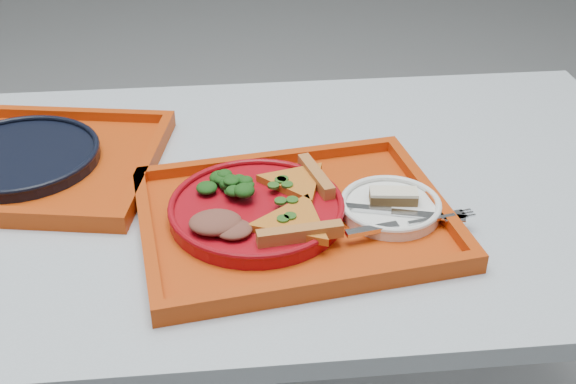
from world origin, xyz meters
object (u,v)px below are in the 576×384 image
object	(u,v)px
tray_far	(22,165)
navy_plate	(21,158)
tray_main	(294,221)
dessert_bar	(394,196)
dinner_plate	(257,211)

from	to	relation	value
tray_far	navy_plate	distance (m)	0.01
tray_main	dessert_bar	xyz separation A→B (m)	(0.15, 0.01, 0.03)
dinner_plate	navy_plate	bearing A→B (deg)	152.47
dinner_plate	dessert_bar	bearing A→B (deg)	-0.67
tray_main	dinner_plate	size ratio (longest dim) A/B	1.73
navy_plate	dessert_bar	distance (m)	0.62
navy_plate	dinner_plate	bearing A→B (deg)	-27.53
tray_main	dessert_bar	distance (m)	0.15
dessert_bar	tray_far	bearing A→B (deg)	168.00
dinner_plate	navy_plate	xyz separation A→B (m)	(-0.38, 0.20, -0.00)
dessert_bar	dinner_plate	bearing A→B (deg)	-173.72
tray_main	dinner_plate	world-z (taller)	dinner_plate
tray_far	navy_plate	world-z (taller)	navy_plate
tray_far	dessert_bar	distance (m)	0.62
tray_far	dinner_plate	bearing A→B (deg)	-17.52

